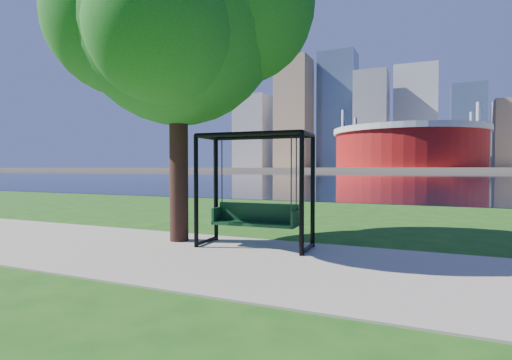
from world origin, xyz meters
The scene contains 8 objects.
ground centered at (0.00, 0.00, 0.00)m, with size 900.00×900.00×0.00m, color #1E5114.
path centered at (0.00, -0.50, 0.01)m, with size 120.00×4.00×0.03m, color #9E937F.
river centered at (0.00, 102.00, 0.01)m, with size 900.00×180.00×0.02m, color black.
far_bank centered at (0.00, 306.00, 1.00)m, with size 900.00×228.00×2.00m, color #937F60.
stadium centered at (-10.00, 235.00, 14.23)m, with size 83.00×83.00×32.00m.
skyline centered at (-4.27, 319.39, 35.89)m, with size 392.00×66.00×96.50m.
swing centered at (-0.43, 0.63, 1.13)m, with size 2.34×1.11×2.34m.
park_tree centered at (-2.29, 0.62, 4.94)m, with size 5.72×5.17×7.11m.
Camera 1 is at (2.89, -6.79, 1.63)m, focal length 28.00 mm.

